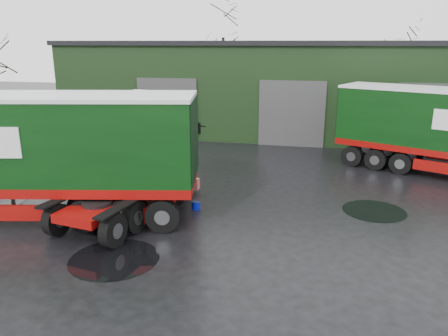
{
  "coord_description": "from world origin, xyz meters",
  "views": [
    {
      "loc": [
        3.9,
        -12.74,
        6.21
      ],
      "look_at": [
        0.41,
        2.47,
        1.7
      ],
      "focal_mm": 35.0,
      "sensor_mm": 36.0,
      "label": 1
    }
  ],
  "objects_px": {
    "hero_tractor": "(125,159)",
    "wash_bucket": "(196,205)",
    "warehouse": "(299,85)",
    "tree_back_b": "(396,70)",
    "tree_back_a": "(223,58)"
  },
  "relations": [
    {
      "from": "warehouse",
      "to": "wash_bucket",
      "type": "distance_m",
      "value": 18.08
    },
    {
      "from": "warehouse",
      "to": "tree_back_b",
      "type": "xyz_separation_m",
      "value": [
        8.0,
        10.0,
        0.59
      ]
    },
    {
      "from": "hero_tractor",
      "to": "tree_back_b",
      "type": "relative_size",
      "value": 0.93
    },
    {
      "from": "warehouse",
      "to": "hero_tractor",
      "type": "height_order",
      "value": "warehouse"
    },
    {
      "from": "tree_back_a",
      "to": "tree_back_b",
      "type": "height_order",
      "value": "tree_back_a"
    },
    {
      "from": "hero_tractor",
      "to": "wash_bucket",
      "type": "bearing_deg",
      "value": 34.76
    },
    {
      "from": "hero_tractor",
      "to": "wash_bucket",
      "type": "height_order",
      "value": "hero_tractor"
    },
    {
      "from": "warehouse",
      "to": "tree_back_b",
      "type": "height_order",
      "value": "tree_back_b"
    },
    {
      "from": "tree_back_b",
      "to": "wash_bucket",
      "type": "bearing_deg",
      "value": -111.16
    },
    {
      "from": "hero_tractor",
      "to": "tree_back_b",
      "type": "height_order",
      "value": "tree_back_b"
    },
    {
      "from": "warehouse",
      "to": "hero_tractor",
      "type": "relative_size",
      "value": 4.66
    },
    {
      "from": "warehouse",
      "to": "tree_back_a",
      "type": "distance_m",
      "value": 12.9
    },
    {
      "from": "hero_tractor",
      "to": "tree_back_a",
      "type": "xyz_separation_m",
      "value": [
        -3.0,
        28.7,
        2.59
      ]
    },
    {
      "from": "hero_tractor",
      "to": "tree_back_b",
      "type": "bearing_deg",
      "value": 75.32
    },
    {
      "from": "hero_tractor",
      "to": "warehouse",
      "type": "bearing_deg",
      "value": 84.72
    }
  ]
}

